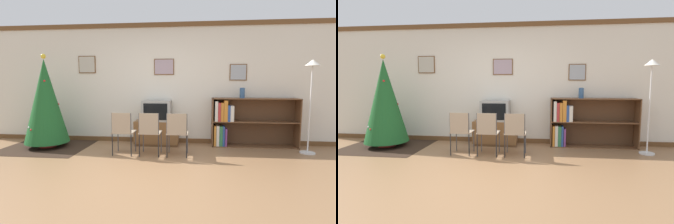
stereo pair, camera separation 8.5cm
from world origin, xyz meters
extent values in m
plane|color=#936B47|center=(0.00, 0.00, 0.00)|extent=(24.00, 24.00, 0.00)
cube|color=silver|center=(0.00, 2.34, 1.35)|extent=(8.95, 0.08, 2.70)
cube|color=brown|center=(0.00, 2.28, 2.65)|extent=(8.95, 0.03, 0.10)
cube|color=brown|center=(0.00, 2.28, 0.05)|extent=(8.95, 0.03, 0.10)
cube|color=brown|center=(-1.70, 2.29, 1.79)|extent=(0.40, 0.02, 0.39)
cube|color=#BCB7A8|center=(-1.70, 2.28, 1.79)|extent=(0.37, 0.01, 0.36)
cube|color=brown|center=(0.10, 2.29, 1.73)|extent=(0.45, 0.02, 0.36)
cube|color=#A893A3|center=(0.10, 2.28, 1.73)|extent=(0.41, 0.01, 0.32)
cube|color=brown|center=(1.73, 2.29, 1.60)|extent=(0.37, 0.02, 0.36)
cube|color=#9EA8B2|center=(1.73, 2.28, 1.60)|extent=(0.33, 0.01, 0.32)
cube|color=#332319|center=(-2.33, 1.57, 0.00)|extent=(1.73, 1.58, 0.01)
cylinder|color=maroon|center=(-2.33, 1.57, 0.06)|extent=(0.36, 0.36, 0.10)
cone|color=#1E5B28|center=(-2.33, 1.57, 0.99)|extent=(0.91, 0.91, 1.76)
sphere|color=yellow|center=(-2.33, 1.57, 1.92)|extent=(0.10, 0.10, 0.10)
sphere|color=red|center=(-2.47, 1.24, 0.43)|extent=(0.04, 0.04, 0.04)
sphere|color=red|center=(-2.36, 1.79, 1.02)|extent=(0.05, 0.05, 0.05)
sphere|color=red|center=(-2.12, 1.69, 0.91)|extent=(0.04, 0.04, 0.04)
sphere|color=red|center=(-2.28, 1.47, 1.41)|extent=(0.04, 0.04, 0.04)
sphere|color=silver|center=(-2.55, 1.30, 0.46)|extent=(0.05, 0.05, 0.05)
sphere|color=#1E4CB2|center=(-2.29, 1.70, 1.34)|extent=(0.04, 0.04, 0.04)
cube|color=brown|center=(-0.03, 2.04, 0.03)|extent=(0.92, 0.44, 0.05)
cube|color=brown|center=(-0.03, 2.04, 0.29)|extent=(0.96, 0.46, 0.49)
cube|color=#9E9E99|center=(-0.03, 2.04, 0.76)|extent=(0.62, 0.44, 0.45)
cube|color=black|center=(-0.03, 1.82, 0.76)|extent=(0.51, 0.01, 0.35)
cube|color=tan|center=(-0.55, 1.23, 0.43)|extent=(0.40, 0.40, 0.02)
cube|color=tan|center=(-0.55, 1.03, 0.63)|extent=(0.35, 0.02, 0.38)
cylinder|color=#4C4C51|center=(-0.73, 1.41, 0.21)|extent=(0.02, 0.02, 0.42)
cylinder|color=#4C4C51|center=(-0.37, 1.41, 0.21)|extent=(0.02, 0.02, 0.42)
cylinder|color=#4C4C51|center=(-0.73, 1.05, 0.21)|extent=(0.02, 0.02, 0.42)
cylinder|color=#4C4C51|center=(-0.37, 1.05, 0.21)|extent=(0.02, 0.02, 0.42)
cylinder|color=#4C4C51|center=(-0.73, 1.05, 0.41)|extent=(0.02, 0.02, 0.82)
cylinder|color=#4C4C51|center=(-0.37, 1.05, 0.41)|extent=(0.02, 0.02, 0.82)
cube|color=tan|center=(-0.03, 1.23, 0.43)|extent=(0.40, 0.40, 0.02)
cube|color=tan|center=(-0.03, 1.03, 0.63)|extent=(0.35, 0.02, 0.38)
cylinder|color=#4C4C51|center=(-0.21, 1.41, 0.21)|extent=(0.02, 0.02, 0.42)
cylinder|color=#4C4C51|center=(0.15, 1.41, 0.21)|extent=(0.02, 0.02, 0.42)
cylinder|color=#4C4C51|center=(-0.21, 1.05, 0.21)|extent=(0.02, 0.02, 0.42)
cylinder|color=#4C4C51|center=(0.15, 1.05, 0.21)|extent=(0.02, 0.02, 0.42)
cylinder|color=#4C4C51|center=(-0.21, 1.05, 0.41)|extent=(0.02, 0.02, 0.82)
cylinder|color=#4C4C51|center=(0.15, 1.05, 0.41)|extent=(0.02, 0.02, 0.82)
cube|color=tan|center=(0.49, 1.23, 0.43)|extent=(0.40, 0.40, 0.02)
cube|color=tan|center=(0.49, 1.03, 0.63)|extent=(0.35, 0.02, 0.38)
cylinder|color=#4C4C51|center=(0.31, 1.41, 0.21)|extent=(0.02, 0.02, 0.42)
cylinder|color=#4C4C51|center=(0.67, 1.41, 0.21)|extent=(0.02, 0.02, 0.42)
cylinder|color=#4C4C51|center=(0.31, 1.05, 0.21)|extent=(0.02, 0.02, 0.42)
cylinder|color=#4C4C51|center=(0.67, 1.05, 0.21)|extent=(0.02, 0.02, 0.42)
cylinder|color=#4C4C51|center=(0.31, 1.05, 0.41)|extent=(0.02, 0.02, 0.82)
cylinder|color=#4C4C51|center=(0.67, 1.05, 0.41)|extent=(0.02, 0.02, 0.82)
cube|color=brown|center=(1.18, 2.10, 0.52)|extent=(0.02, 0.36, 1.05)
cube|color=brown|center=(2.96, 2.10, 0.52)|extent=(0.02, 0.36, 1.05)
cube|color=brown|center=(2.07, 2.10, 1.04)|extent=(1.80, 0.36, 0.02)
cube|color=brown|center=(2.07, 2.10, 0.01)|extent=(1.80, 0.36, 0.02)
cube|color=brown|center=(2.07, 2.10, 0.54)|extent=(1.76, 0.36, 0.02)
cube|color=brown|center=(2.07, 2.27, 0.52)|extent=(1.80, 0.01, 1.05)
cube|color=orange|center=(1.24, 2.07, 0.23)|extent=(0.05, 0.30, 0.43)
cube|color=silver|center=(1.30, 2.06, 0.24)|extent=(0.06, 0.28, 0.43)
cube|color=#337547|center=(1.36, 2.03, 0.23)|extent=(0.07, 0.22, 0.42)
cube|color=#2D4C93|center=(1.42, 2.05, 0.23)|extent=(0.04, 0.26, 0.43)
cube|color=#7A3D7F|center=(1.47, 2.04, 0.21)|extent=(0.04, 0.23, 0.38)
cube|color=silver|center=(1.26, 2.07, 0.77)|extent=(0.06, 0.29, 0.43)
cube|color=#B73333|center=(1.32, 2.06, 0.75)|extent=(0.05, 0.28, 0.40)
cube|color=orange|center=(1.38, 2.03, 0.75)|extent=(0.05, 0.22, 0.40)
cube|color=orange|center=(1.45, 2.04, 0.78)|extent=(0.08, 0.24, 0.45)
cube|color=#2D4C93|center=(1.52, 2.06, 0.72)|extent=(0.05, 0.27, 0.34)
cube|color=silver|center=(1.59, 2.06, 0.72)|extent=(0.07, 0.27, 0.34)
cylinder|color=#335684|center=(1.80, 2.10, 1.15)|extent=(0.11, 0.11, 0.21)
torus|color=#335684|center=(1.80, 2.10, 1.26)|extent=(0.09, 0.09, 0.02)
cylinder|color=silver|center=(3.00, 1.63, 0.01)|extent=(0.28, 0.28, 0.03)
cylinder|color=silver|center=(3.00, 1.63, 0.86)|extent=(0.03, 0.03, 1.67)
cone|color=white|center=(3.00, 1.63, 1.75)|extent=(0.28, 0.28, 0.12)
camera|label=1|loc=(0.84, -3.62, 1.38)|focal=28.00mm
camera|label=2|loc=(0.92, -3.61, 1.38)|focal=28.00mm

